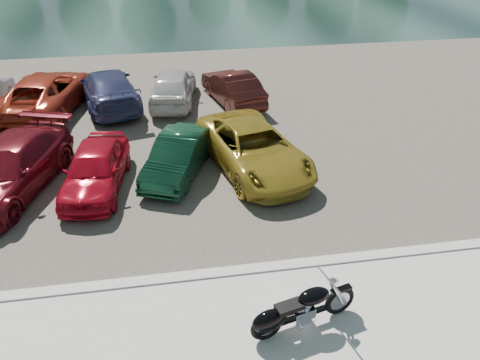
# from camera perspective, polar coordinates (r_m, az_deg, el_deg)

# --- Properties ---
(ground) EXTENTS (200.00, 200.00, 0.00)m
(ground) POSITION_cam_1_polar(r_m,az_deg,el_deg) (9.67, 1.23, -19.44)
(ground) COLOR #595447
(ground) RESTS_ON ground
(kerb) EXTENTS (60.00, 0.30, 0.14)m
(kerb) POSITION_cam_1_polar(r_m,az_deg,el_deg) (10.97, -0.67, -11.17)
(kerb) COLOR beige
(kerb) RESTS_ON ground
(parking_lot) EXTENTS (60.00, 18.00, 0.04)m
(parking_lot) POSITION_cam_1_polar(r_m,az_deg,el_deg) (18.59, -4.90, 7.66)
(parking_lot) COLOR #433D36
(parking_lot) RESTS_ON ground
(motorcycle) EXTENTS (2.29, 0.93, 1.05)m
(motorcycle) POSITION_cam_1_polar(r_m,az_deg,el_deg) (9.52, 6.69, -15.65)
(motorcycle) COLOR black
(motorcycle) RESTS_ON promenade
(car_3) EXTENTS (3.46, 5.43, 1.47)m
(car_3) POSITION_cam_1_polar(r_m,az_deg,el_deg) (15.01, -26.29, 1.34)
(car_3) COLOR maroon
(car_3) RESTS_ON parking_lot
(car_4) EXTENTS (2.01, 4.03, 1.32)m
(car_4) POSITION_cam_1_polar(r_m,az_deg,el_deg) (14.22, -17.22, 1.39)
(car_4) COLOR #B00B1E
(car_4) RESTS_ON parking_lot
(car_5) EXTENTS (2.57, 3.90, 1.22)m
(car_5) POSITION_cam_1_polar(r_m,az_deg,el_deg) (14.48, -7.54, 2.96)
(car_5) COLOR #0E3521
(car_5) RESTS_ON parking_lot
(car_6) EXTENTS (3.52, 5.49, 1.41)m
(car_6) POSITION_cam_1_polar(r_m,az_deg,el_deg) (14.60, 1.66, 3.91)
(car_6) COLOR olive
(car_6) RESTS_ON parking_lot
(car_10) EXTENTS (3.43, 5.74, 1.49)m
(car_10) POSITION_cam_1_polar(r_m,az_deg,el_deg) (20.36, -22.58, 9.84)
(car_10) COLOR #AB321C
(car_10) RESTS_ON parking_lot
(car_11) EXTENTS (3.16, 5.35, 1.45)m
(car_11) POSITION_cam_1_polar(r_m,az_deg,el_deg) (20.07, -15.78, 10.72)
(car_11) COLOR navy
(car_11) RESTS_ON parking_lot
(car_12) EXTENTS (2.29, 4.40, 1.43)m
(car_12) POSITION_cam_1_polar(r_m,az_deg,el_deg) (19.85, -8.16, 11.32)
(car_12) COLOR silver
(car_12) RESTS_ON parking_lot
(car_13) EXTENTS (2.34, 4.24, 1.32)m
(car_13) POSITION_cam_1_polar(r_m,az_deg,el_deg) (19.65, -0.93, 11.26)
(car_13) COLOR #421511
(car_13) RESTS_ON parking_lot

